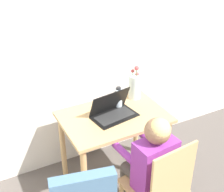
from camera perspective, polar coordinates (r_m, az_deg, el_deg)
wall_back at (r=2.88m, az=-3.17°, el=10.33°), size 6.40×0.05×2.50m
dining_table at (r=2.76m, az=0.33°, el=-5.71°), size 0.90×0.62×0.72m
chair_occupied at (r=2.42m, az=8.62°, el=-16.38°), size 0.44×0.44×0.91m
person_seated at (r=2.36m, az=7.05°, el=-11.44°), size 0.35×0.45×1.04m
laptop at (r=2.67m, az=0.11°, el=-2.63°), size 0.41×0.28×0.22m
flower_vase at (r=2.91m, az=4.21°, el=1.87°), size 0.12×0.12×0.34m
water_bottle at (r=2.77m, az=1.18°, el=-0.33°), size 0.07×0.07×0.20m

